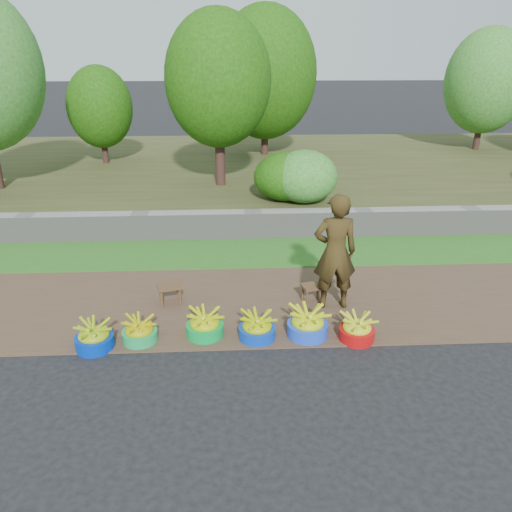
{
  "coord_description": "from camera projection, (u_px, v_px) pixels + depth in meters",
  "views": [
    {
      "loc": [
        -0.43,
        -5.38,
        3.52
      ],
      "look_at": [
        -0.08,
        1.3,
        0.75
      ],
      "focal_mm": 35.0,
      "sensor_mm": 36.0,
      "label": 1
    }
  ],
  "objects": [
    {
      "name": "vendor_woman",
      "position": [
        335.0,
        252.0,
        7.04
      ],
      "size": [
        0.63,
        0.42,
        1.71
      ],
      "primitive_type": "imported",
      "rotation": [
        0.0,
        0.0,
        3.16
      ],
      "color": "black",
      "rests_on": "dirt_shoulder"
    },
    {
      "name": "retaining_wall",
      "position": [
        253.0,
        225.0,
        10.01
      ],
      "size": [
        80.0,
        0.35,
        0.55
      ],
      "primitive_type": "cube",
      "color": "gray",
      "rests_on": "ground"
    },
    {
      "name": "earth_bank",
      "position": [
        245.0,
        171.0,
        14.54
      ],
      "size": [
        80.0,
        10.0,
        0.5
      ],
      "primitive_type": "cube",
      "color": "#424421",
      "rests_on": "ground"
    },
    {
      "name": "basin_b",
      "position": [
        140.0,
        332.0,
        6.44
      ],
      "size": [
        0.45,
        0.45,
        0.34
      ],
      "color": "#1C9C4E",
      "rests_on": "ground"
    },
    {
      "name": "dirt_shoulder",
      "position": [
        262.0,
        303.0,
        7.48
      ],
      "size": [
        80.0,
        2.5,
        0.02
      ],
      "primitive_type": "cube",
      "color": "#4E3829",
      "rests_on": "ground"
    },
    {
      "name": "ground_plane",
      "position": [
        268.0,
        349.0,
        6.33
      ],
      "size": [
        120.0,
        120.0,
        0.0
      ],
      "primitive_type": "plane",
      "color": "black",
      "rests_on": "ground"
    },
    {
      "name": "vegetation",
      "position": [
        260.0,
        87.0,
        12.66
      ],
      "size": [
        32.15,
        8.27,
        4.46
      ],
      "color": "#341F1A",
      "rests_on": "earth_bank"
    },
    {
      "name": "basin_e",
      "position": [
        308.0,
        324.0,
        6.56
      ],
      "size": [
        0.54,
        0.54,
        0.4
      ],
      "color": "blue",
      "rests_on": "ground"
    },
    {
      "name": "stool_right",
      "position": [
        313.0,
        289.0,
        7.39
      ],
      "size": [
        0.37,
        0.32,
        0.28
      ],
      "rotation": [
        0.0,
        0.0,
        0.25
      ],
      "color": "#4F3620",
      "rests_on": "dirt_shoulder"
    },
    {
      "name": "basin_c",
      "position": [
        205.0,
        325.0,
        6.56
      ],
      "size": [
        0.5,
        0.5,
        0.37
      ],
      "color": "#049A3B",
      "rests_on": "ground"
    },
    {
      "name": "basin_f",
      "position": [
        357.0,
        329.0,
        6.48
      ],
      "size": [
        0.47,
        0.47,
        0.35
      ],
      "color": "#AE0C0D",
      "rests_on": "ground"
    },
    {
      "name": "grass_verge",
      "position": [
        255.0,
        252.0,
        9.32
      ],
      "size": [
        80.0,
        1.5,
        0.04
      ],
      "primitive_type": "cube",
      "color": "#2F6C20",
      "rests_on": "ground"
    },
    {
      "name": "basin_a",
      "position": [
        94.0,
        337.0,
        6.3
      ],
      "size": [
        0.49,
        0.49,
        0.36
      ],
      "color": "#012DB0",
      "rests_on": "ground"
    },
    {
      "name": "basin_d",
      "position": [
        257.0,
        328.0,
        6.5
      ],
      "size": [
        0.49,
        0.49,
        0.36
      ],
      "color": "#0A37B7",
      "rests_on": "ground"
    },
    {
      "name": "stool_left",
      "position": [
        170.0,
        289.0,
        7.35
      ],
      "size": [
        0.4,
        0.34,
        0.31
      ],
      "rotation": [
        0.0,
        0.0,
        0.24
      ],
      "color": "#4F3620",
      "rests_on": "dirt_shoulder"
    }
  ]
}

